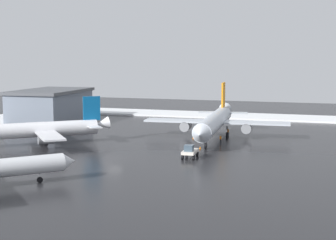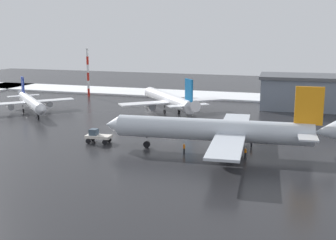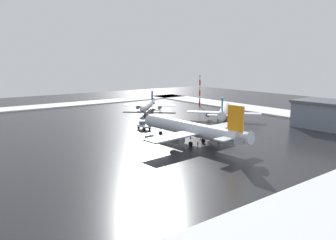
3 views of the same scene
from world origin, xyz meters
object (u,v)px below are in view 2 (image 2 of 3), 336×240
(ground_crew_near_tug, at_px, (184,148))
(cargo_hangar, at_px, (308,92))
(ground_crew_by_nose_gear, at_px, (245,152))
(ground_crew_mid_apron, at_px, (252,141))
(airplane_foreground_jet, at_px, (218,130))
(airplane_distant_tail, at_px, (169,100))
(traffic_cone_mid_line, at_px, (216,143))
(pushback_tug, at_px, (97,136))
(airplane_parked_portside, at_px, (31,102))
(antenna_mast, at_px, (88,73))
(traffic_cone_near_nose, at_px, (146,145))

(ground_crew_near_tug, bearing_deg, cargo_hangar, 13.17)
(ground_crew_by_nose_gear, distance_m, cargo_hangar, 51.61)
(ground_crew_mid_apron, xyz_separation_m, ground_crew_near_tug, (10.13, 7.72, 0.00))
(airplane_foreground_jet, distance_m, airplane_distant_tail, 37.79)
(airplane_foreground_jet, bearing_deg, traffic_cone_mid_line, -80.15)
(pushback_tug, bearing_deg, airplane_parked_portside, -39.14)
(pushback_tug, distance_m, antenna_mast, 58.72)
(antenna_mast, xyz_separation_m, cargo_hangar, (-65.60, 1.22, -3.07))
(airplane_foreground_jet, xyz_separation_m, ground_crew_mid_apron, (-5.03, -5.32, -2.82))
(airplane_distant_tail, bearing_deg, airplane_parked_portside, 69.42)
(ground_crew_by_nose_gear, relative_size, traffic_cone_near_nose, 3.11)
(airplane_distant_tail, distance_m, cargo_hangar, 37.07)
(airplane_distant_tail, xyz_separation_m, ground_crew_mid_apron, (-24.13, 27.28, -2.18))
(airplane_distant_tail, xyz_separation_m, traffic_cone_mid_line, (-17.92, 28.12, -2.87))
(airplane_distant_tail, height_order, ground_crew_by_nose_gear, airplane_distant_tail)
(airplane_foreground_jet, distance_m, airplane_parked_portside, 55.82)
(ground_crew_near_tug, bearing_deg, ground_crew_by_nose_gear, -53.42)
(antenna_mast, distance_m, cargo_hangar, 65.68)
(ground_crew_near_tug, xyz_separation_m, antenna_mast, (46.23, -52.33, 6.54))
(airplane_distant_tail, height_order, antenna_mast, antenna_mast)
(traffic_cone_mid_line, bearing_deg, ground_crew_near_tug, 60.31)
(pushback_tug, xyz_separation_m, ground_crew_near_tug, (-16.97, 1.81, -0.31))
(airplane_foreground_jet, height_order, cargo_hangar, airplane_foreground_jet)
(airplane_distant_tail, relative_size, ground_crew_near_tug, 15.42)
(antenna_mast, relative_size, traffic_cone_mid_line, 27.31)
(airplane_foreground_jet, bearing_deg, cargo_hangar, -111.22)
(antenna_mast, bearing_deg, airplane_foreground_jet, 135.79)
(traffic_cone_mid_line, bearing_deg, pushback_tug, 13.64)
(airplane_foreground_jet, xyz_separation_m, traffic_cone_mid_line, (1.18, -4.47, -3.52))
(antenna_mast, bearing_deg, ground_crew_mid_apron, 141.64)
(airplane_foreground_jet, bearing_deg, traffic_cone_near_nose, -4.60)
(ground_crew_near_tug, distance_m, traffic_cone_near_nose, 7.99)
(ground_crew_by_nose_gear, height_order, traffic_cone_near_nose, ground_crew_by_nose_gear)
(traffic_cone_near_nose, bearing_deg, ground_crew_mid_apron, -163.13)
(traffic_cone_mid_line, bearing_deg, ground_crew_mid_apron, -172.27)
(ground_crew_near_tug, xyz_separation_m, traffic_cone_near_nose, (7.61, -2.34, -0.70))
(pushback_tug, xyz_separation_m, ground_crew_mid_apron, (-27.10, -5.91, -0.31))
(ground_crew_mid_apron, relative_size, antenna_mast, 0.11)
(cargo_hangar, xyz_separation_m, traffic_cone_mid_line, (15.44, 44.23, -4.17))
(cargo_hangar, distance_m, traffic_cone_near_nose, 55.89)
(ground_crew_by_nose_gear, xyz_separation_m, traffic_cone_near_nose, (17.66, -1.87, -0.70))
(cargo_hangar, bearing_deg, airplane_distant_tail, 22.68)
(airplane_foreground_jet, distance_m, cargo_hangar, 50.76)
(ground_crew_mid_apron, height_order, antenna_mast, antenna_mast)
(airplane_foreground_jet, relative_size, traffic_cone_near_nose, 70.35)
(pushback_tug, bearing_deg, ground_crew_near_tug, 170.68)
(ground_crew_mid_apron, relative_size, traffic_cone_near_nose, 3.11)
(ground_crew_by_nose_gear, bearing_deg, airplane_distant_tail, 75.08)
(pushback_tug, bearing_deg, cargo_hangar, -129.64)
(airplane_distant_tail, xyz_separation_m, cargo_hangar, (-33.37, -16.11, 1.29))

